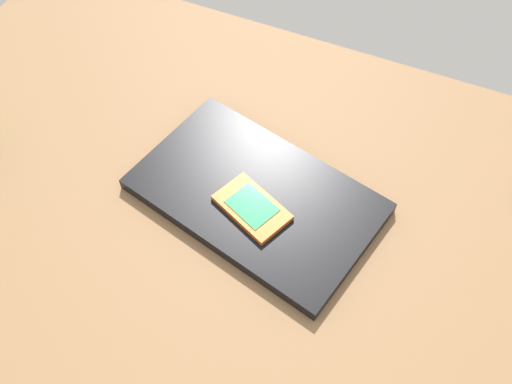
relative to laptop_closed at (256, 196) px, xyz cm
name	(u,v)px	position (x,y,z in cm)	size (l,w,h in cm)	color
desk_surface	(226,212)	(3.60, 2.95, -2.49)	(120.00, 80.00, 3.00)	olive
laptop_closed	(256,196)	(0.00, 0.00, 0.00)	(35.07, 21.25, 1.98)	black
cell_phone_on_laptop	(253,205)	(-0.68, 2.49, 1.45)	(12.23, 9.97, 0.98)	orange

